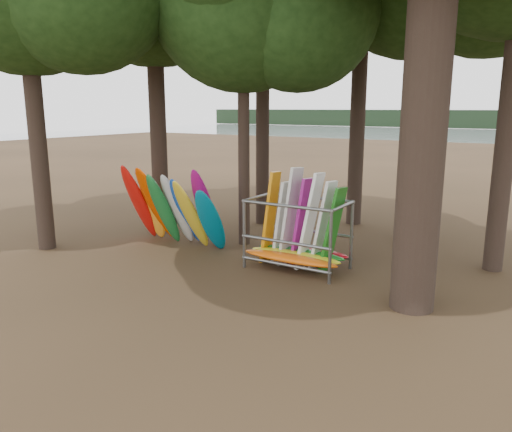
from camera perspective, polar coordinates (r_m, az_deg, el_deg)
The scene contains 4 objects.
ground at distance 13.88m, azimuth -2.21°, elevation -6.93°, with size 120.00×120.00×0.00m, color #47331E.
lake at distance 71.37m, azimuth 26.09°, elevation 7.40°, with size 160.00×160.00×0.00m, color gray.
kayak_row at distance 16.76m, azimuth -9.26°, elevation 0.72°, with size 3.94×2.08×2.87m.
storage_rack at distance 14.38m, azimuth 4.80°, elevation -2.29°, with size 2.94×1.51×2.92m.
Camera 1 is at (7.36, -10.84, 4.57)m, focal length 35.00 mm.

